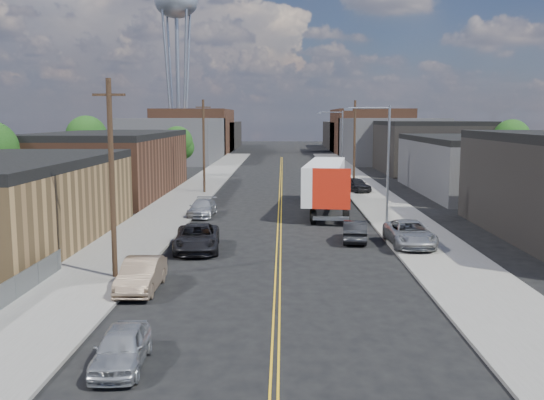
{
  "coord_description": "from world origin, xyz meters",
  "views": [
    {
      "loc": [
        0.25,
        -19.6,
        8.1
      ],
      "look_at": [
        -0.49,
        21.5,
        2.5
      ],
      "focal_mm": 40.0,
      "sensor_mm": 36.0,
      "label": 1
    }
  ],
  "objects_px": {
    "semi_truck": "(324,182)",
    "car_left_c": "(197,238)",
    "car_left_a": "(122,348)",
    "car_right_lot_a": "(410,233)",
    "car_right_oncoming": "(355,231)",
    "water_tower": "(176,8)",
    "car_right_lot_c": "(356,185)",
    "car_left_d": "(202,208)",
    "car_left_b": "(141,275)"
  },
  "relations": [
    {
      "from": "car_right_oncoming",
      "to": "car_right_lot_a",
      "type": "xyz_separation_m",
      "value": [
        3.2,
        -1.87,
        0.21
      ]
    },
    {
      "from": "car_left_c",
      "to": "car_left_b",
      "type": "bearing_deg",
      "value": -104.38
    },
    {
      "from": "semi_truck",
      "to": "car_left_d",
      "type": "xyz_separation_m",
      "value": [
        -10.27,
        -3.78,
        -1.79
      ]
    },
    {
      "from": "car_left_b",
      "to": "car_right_lot_c",
      "type": "xyz_separation_m",
      "value": [
        14.6,
        37.71,
        0.15
      ]
    },
    {
      "from": "water_tower",
      "to": "car_right_oncoming",
      "type": "bearing_deg",
      "value": -73.36
    },
    {
      "from": "car_right_oncoming",
      "to": "car_left_b",
      "type": "bearing_deg",
      "value": 51.69
    },
    {
      "from": "car_right_lot_a",
      "to": "car_left_d",
      "type": "bearing_deg",
      "value": 139.5
    },
    {
      "from": "water_tower",
      "to": "car_left_a",
      "type": "bearing_deg",
      "value": -81.28
    },
    {
      "from": "car_left_b",
      "to": "car_right_lot_a",
      "type": "xyz_separation_m",
      "value": [
        14.6,
        9.77,
        0.16
      ]
    },
    {
      "from": "car_left_c",
      "to": "car_left_d",
      "type": "bearing_deg",
      "value": 90.9
    },
    {
      "from": "semi_truck",
      "to": "car_right_oncoming",
      "type": "bearing_deg",
      "value": -77.77
    },
    {
      "from": "car_left_a",
      "to": "car_right_oncoming",
      "type": "distance_m",
      "value": 22.75
    },
    {
      "from": "car_left_d",
      "to": "car_right_lot_c",
      "type": "bearing_deg",
      "value": 49.6
    },
    {
      "from": "car_left_c",
      "to": "car_left_a",
      "type": "bearing_deg",
      "value": -95.22
    },
    {
      "from": "car_left_d",
      "to": "car_left_a",
      "type": "bearing_deg",
      "value": -85.36
    },
    {
      "from": "water_tower",
      "to": "car_right_oncoming",
      "type": "xyz_separation_m",
      "value": [
        27.0,
        -90.36,
        -29.93
      ]
    },
    {
      "from": "car_left_b",
      "to": "car_right_lot_a",
      "type": "distance_m",
      "value": 17.57
    },
    {
      "from": "semi_truck",
      "to": "water_tower",
      "type": "bearing_deg",
      "value": 116.27
    },
    {
      "from": "water_tower",
      "to": "car_left_a",
      "type": "relative_size",
      "value": 9.43
    },
    {
      "from": "car_left_c",
      "to": "car_left_d",
      "type": "xyz_separation_m",
      "value": [
        -1.4,
        13.05,
        -0.1
      ]
    },
    {
      "from": "car_right_lot_a",
      "to": "water_tower",
      "type": "bearing_deg",
      "value": 106.94
    },
    {
      "from": "car_left_d",
      "to": "car_left_b",
      "type": "bearing_deg",
      "value": -87.99
    },
    {
      "from": "car_left_a",
      "to": "car_right_lot_a",
      "type": "bearing_deg",
      "value": 51.42
    },
    {
      "from": "car_left_b",
      "to": "car_right_lot_c",
      "type": "bearing_deg",
      "value": 68.4
    },
    {
      "from": "car_right_oncoming",
      "to": "car_right_lot_c",
      "type": "relative_size",
      "value": 0.97
    },
    {
      "from": "semi_truck",
      "to": "car_left_c",
      "type": "height_order",
      "value": "semi_truck"
    },
    {
      "from": "water_tower",
      "to": "car_right_lot_a",
      "type": "bearing_deg",
      "value": -71.87
    },
    {
      "from": "semi_truck",
      "to": "car_left_b",
      "type": "relative_size",
      "value": 3.66
    },
    {
      "from": "semi_truck",
      "to": "car_right_oncoming",
      "type": "distance_m",
      "value": 14.03
    },
    {
      "from": "semi_truck",
      "to": "car_left_a",
      "type": "distance_m",
      "value": 35.48
    },
    {
      "from": "car_right_lot_c",
      "to": "car_left_b",
      "type": "bearing_deg",
      "value": -132.41
    },
    {
      "from": "car_left_a",
      "to": "car_left_c",
      "type": "height_order",
      "value": "car_left_c"
    },
    {
      "from": "car_left_c",
      "to": "car_right_lot_c",
      "type": "height_order",
      "value": "car_right_lot_c"
    },
    {
      "from": "water_tower",
      "to": "car_left_c",
      "type": "distance_m",
      "value": 99.44
    },
    {
      "from": "car_left_b",
      "to": "car_right_lot_a",
      "type": "height_order",
      "value": "car_right_lot_a"
    },
    {
      "from": "water_tower",
      "to": "car_right_lot_c",
      "type": "xyz_separation_m",
      "value": [
        30.2,
        -64.29,
        -29.74
      ]
    },
    {
      "from": "car_left_a",
      "to": "car_right_lot_a",
      "type": "height_order",
      "value": "car_right_lot_a"
    },
    {
      "from": "water_tower",
      "to": "car_left_c",
      "type": "bearing_deg",
      "value": -79.68
    },
    {
      "from": "car_left_b",
      "to": "car_left_c",
      "type": "relative_size",
      "value": 0.8
    },
    {
      "from": "car_left_a",
      "to": "car_left_b",
      "type": "xyz_separation_m",
      "value": [
        -1.4,
        8.8,
        0.1
      ]
    },
    {
      "from": "car_left_b",
      "to": "car_left_d",
      "type": "xyz_separation_m",
      "value": [
        0.0,
        21.73,
        -0.06
      ]
    },
    {
      "from": "car_left_b",
      "to": "car_left_c",
      "type": "height_order",
      "value": "car_left_c"
    },
    {
      "from": "car_right_oncoming",
      "to": "car_left_c",
      "type": "bearing_deg",
      "value": 22.61
    },
    {
      "from": "car_left_b",
      "to": "car_left_c",
      "type": "bearing_deg",
      "value": 80.4
    },
    {
      "from": "semi_truck",
      "to": "car_left_d",
      "type": "distance_m",
      "value": 11.09
    },
    {
      "from": "water_tower",
      "to": "car_left_b",
      "type": "distance_m",
      "value": 107.43
    },
    {
      "from": "car_left_a",
      "to": "car_right_lot_c",
      "type": "distance_m",
      "value": 48.35
    },
    {
      "from": "car_right_lot_c",
      "to": "car_left_a",
      "type": "bearing_deg",
      "value": -127.09
    },
    {
      "from": "water_tower",
      "to": "car_right_lot_a",
      "type": "height_order",
      "value": "water_tower"
    },
    {
      "from": "water_tower",
      "to": "car_right_lot_c",
      "type": "height_order",
      "value": "water_tower"
    }
  ]
}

